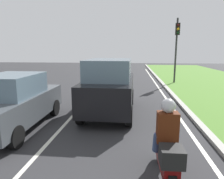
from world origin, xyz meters
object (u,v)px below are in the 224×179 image
Objects in this scene: car_suv_ahead at (110,86)px; motorcycle at (166,157)px; car_sedan_left_lane at (14,102)px; traffic_light_near_right at (177,41)px; rider_person at (167,126)px.

car_suv_ahead reaches higher than motorcycle.
car_suv_ahead is at bearing 33.12° from car_sedan_left_lane.
traffic_light_near_right reaches higher than car_suv_ahead.
traffic_light_near_right reaches higher than car_sedan_left_lane.
car_sedan_left_lane is at bearing 150.96° from rider_person.
car_suv_ahead reaches higher than rider_person.
motorcycle is (1.62, -4.58, -0.60)m from car_suv_ahead.
motorcycle is 0.37× the size of traffic_light_near_right.
car_suv_ahead is at bearing -117.39° from traffic_light_near_right.
traffic_light_near_right is at bearing 63.48° from car_suv_ahead.
motorcycle is 1.63× the size of rider_person.
traffic_light_near_right is at bearing 77.36° from rider_person.
rider_person reaches higher than motorcycle.
motorcycle is 0.62m from rider_person.
car_sedan_left_lane is at bearing -145.42° from car_suv_ahead.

